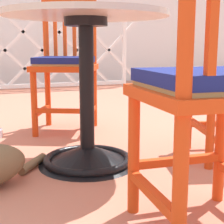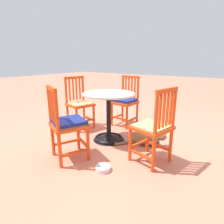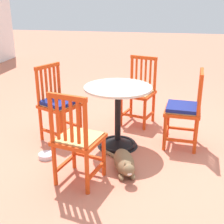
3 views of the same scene
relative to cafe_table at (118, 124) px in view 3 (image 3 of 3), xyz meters
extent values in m
plane|color=#C6755B|center=(-0.02, -0.17, -0.28)|extent=(24.00, 24.00, 0.00)
cone|color=black|center=(0.00, 0.00, -0.23)|extent=(0.48, 0.48, 0.10)
torus|color=black|center=(0.00, 0.00, -0.26)|extent=(0.44, 0.44, 0.04)
cylinder|color=black|center=(0.00, 0.00, 0.09)|extent=(0.07, 0.07, 0.66)
cylinder|color=black|center=(0.00, 0.00, 0.40)|extent=(0.20, 0.20, 0.04)
cylinder|color=beige|center=(0.00, 0.00, 0.43)|extent=(0.76, 0.76, 0.02)
cylinder|color=#D64214|center=(0.15, 0.50, -0.06)|extent=(0.04, 0.04, 0.45)
cylinder|color=#D64214|center=(-0.15, 0.64, -0.06)|extent=(0.04, 0.04, 0.45)
cylinder|color=#D64214|center=(0.30, 0.80, 0.17)|extent=(0.04, 0.04, 0.91)
cylinder|color=#D64214|center=(-0.01, 0.95, 0.17)|extent=(0.04, 0.04, 0.91)
cube|color=#D64214|center=(0.23, 0.65, -0.14)|extent=(0.17, 0.32, 0.03)
cube|color=#D64214|center=(-0.08, 0.80, -0.14)|extent=(0.17, 0.32, 0.03)
cube|color=#D64214|center=(0.00, 0.57, -0.11)|extent=(0.32, 0.17, 0.03)
cube|color=#D64214|center=(0.07, 0.72, 0.15)|extent=(0.53, 0.53, 0.04)
cube|color=tan|center=(0.07, 0.72, 0.17)|extent=(0.47, 0.47, 0.02)
cube|color=#D64214|center=(0.24, 0.83, 0.40)|extent=(0.03, 0.03, 0.39)
cube|color=#D64214|center=(0.18, 0.86, 0.40)|extent=(0.03, 0.03, 0.39)
cube|color=#D64214|center=(0.12, 0.89, 0.40)|extent=(0.03, 0.03, 0.39)
cube|color=#D64214|center=(0.06, 0.92, 0.40)|extent=(0.03, 0.03, 0.39)
cube|color=#D64214|center=(0.15, 0.88, 0.61)|extent=(0.36, 0.19, 0.04)
cube|color=navy|center=(0.07, 0.72, 0.20)|extent=(0.48, 0.48, 0.04)
cylinder|color=#D64214|center=(-0.57, 0.36, -0.06)|extent=(0.04, 0.04, 0.45)
cylinder|color=#D64214|center=(-0.65, 0.02, -0.06)|extent=(0.04, 0.04, 0.45)
cylinder|color=#D64214|center=(-0.90, 0.43, 0.17)|extent=(0.04, 0.04, 0.91)
cylinder|color=#D64214|center=(-0.98, 0.10, 0.17)|extent=(0.04, 0.04, 0.91)
cube|color=#D64214|center=(-0.74, 0.39, -0.14)|extent=(0.34, 0.11, 0.03)
cube|color=#D64214|center=(-0.82, 0.06, -0.14)|extent=(0.34, 0.11, 0.03)
cube|color=#D64214|center=(-0.61, 0.19, -0.11)|extent=(0.11, 0.34, 0.03)
cube|color=#D64214|center=(-0.78, 0.23, 0.15)|extent=(0.48, 0.48, 0.04)
cube|color=tan|center=(-0.78, 0.23, 0.17)|extent=(0.42, 0.42, 0.02)
cube|color=#D64214|center=(-0.92, 0.37, 0.40)|extent=(0.03, 0.03, 0.39)
cube|color=#D64214|center=(-0.94, 0.30, 0.40)|extent=(0.03, 0.03, 0.39)
cube|color=#D64214|center=(-0.95, 0.24, 0.40)|extent=(0.03, 0.03, 0.39)
cube|color=#D64214|center=(-0.97, 0.17, 0.40)|extent=(0.03, 0.03, 0.39)
cube|color=#D64214|center=(-0.94, 0.27, 0.61)|extent=(0.12, 0.38, 0.04)
cylinder|color=#D64214|center=(0.00, -0.54, -0.06)|extent=(0.04, 0.04, 0.45)
cylinder|color=#D64214|center=(0.34, -0.57, -0.06)|extent=(0.04, 0.04, 0.45)
cylinder|color=#D64214|center=(-0.03, -0.88, 0.17)|extent=(0.04, 0.04, 0.91)
cylinder|color=#D64214|center=(0.31, -0.91, 0.17)|extent=(0.04, 0.04, 0.91)
cube|color=#D64214|center=(-0.01, -0.71, -0.14)|extent=(0.05, 0.34, 0.03)
cube|color=#D64214|center=(0.33, -0.74, -0.14)|extent=(0.05, 0.34, 0.03)
cube|color=#D64214|center=(0.17, -0.56, -0.11)|extent=(0.34, 0.05, 0.03)
cube|color=#D64214|center=(0.16, -0.73, 0.15)|extent=(0.43, 0.43, 0.04)
cube|color=tan|center=(0.16, -0.73, 0.17)|extent=(0.38, 0.38, 0.02)
cube|color=#D64214|center=(0.04, -0.89, 0.40)|extent=(0.03, 0.02, 0.39)
cube|color=#D64214|center=(0.11, -0.89, 0.40)|extent=(0.03, 0.02, 0.39)
cube|color=#D64214|center=(0.18, -0.90, 0.40)|extent=(0.03, 0.02, 0.39)
cube|color=#D64214|center=(0.24, -0.90, 0.40)|extent=(0.03, 0.02, 0.39)
cube|color=#D64214|center=(0.14, -0.90, 0.61)|extent=(0.38, 0.06, 0.04)
cube|color=navy|center=(0.16, -0.73, 0.20)|extent=(0.39, 0.39, 0.04)
cylinder|color=#D64214|center=(0.52, -0.27, -0.06)|extent=(0.04, 0.04, 0.45)
cylinder|color=#D64214|center=(0.61, 0.06, -0.06)|extent=(0.04, 0.04, 0.45)
cylinder|color=#D64214|center=(0.85, -0.36, 0.17)|extent=(0.04, 0.04, 0.91)
cylinder|color=#D64214|center=(0.94, -0.03, 0.17)|extent=(0.04, 0.04, 0.91)
cube|color=#D64214|center=(0.68, -0.31, -0.14)|extent=(0.33, 0.12, 0.03)
cube|color=#D64214|center=(0.78, 0.01, -0.14)|extent=(0.33, 0.12, 0.03)
cube|color=#D64214|center=(0.57, -0.10, -0.11)|extent=(0.12, 0.33, 0.03)
cube|color=#D64214|center=(0.73, -0.15, 0.15)|extent=(0.50, 0.50, 0.04)
cube|color=tan|center=(0.73, -0.15, 0.17)|extent=(0.43, 0.43, 0.02)
cube|color=#D64214|center=(0.87, -0.30, 0.40)|extent=(0.03, 0.03, 0.39)
cube|color=#D64214|center=(0.88, -0.23, 0.40)|extent=(0.03, 0.03, 0.39)
cube|color=#D64214|center=(0.90, -0.16, 0.40)|extent=(0.03, 0.03, 0.39)
cube|color=#D64214|center=(0.92, -0.10, 0.40)|extent=(0.03, 0.03, 0.39)
cube|color=#D64214|center=(0.89, -0.20, 0.61)|extent=(0.14, 0.37, 0.04)
ellipsoid|color=brown|center=(-0.52, -0.15, -0.19)|extent=(0.48, 0.33, 0.19)
ellipsoid|color=silver|center=(-0.62, -0.19, -0.20)|extent=(0.22, 0.20, 0.14)
sphere|color=brown|center=(-0.76, -0.24, -0.13)|extent=(0.12, 0.12, 0.12)
ellipsoid|color=silver|center=(-0.80, -0.25, -0.15)|extent=(0.06, 0.06, 0.04)
cone|color=brown|center=(-0.74, -0.26, -0.08)|extent=(0.04, 0.04, 0.04)
cone|color=brown|center=(-0.76, -0.20, -0.08)|extent=(0.04, 0.04, 0.04)
ellipsoid|color=brown|center=(-0.66, -0.26, -0.26)|extent=(0.13, 0.09, 0.05)
ellipsoid|color=brown|center=(-0.70, -0.16, -0.26)|extent=(0.13, 0.09, 0.05)
cylinder|color=brown|center=(-0.26, 0.04, -0.26)|extent=(0.16, 0.20, 0.04)
cylinder|color=silver|center=(-0.43, 0.72, -0.26)|extent=(0.17, 0.17, 0.05)
camera|label=1|loc=(-0.49, -1.60, 0.29)|focal=56.85mm
camera|label=2|loc=(-1.57, 2.19, 0.91)|focal=30.05mm
camera|label=3|loc=(-3.23, -0.55, 1.39)|focal=49.29mm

